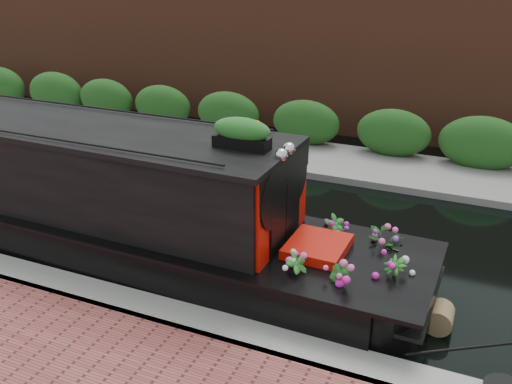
% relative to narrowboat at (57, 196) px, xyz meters
% --- Properties ---
extents(ground, '(80.00, 80.00, 0.00)m').
position_rel_narrowboat_xyz_m(ground, '(2.46, 1.81, -0.90)').
color(ground, black).
rests_on(ground, ground).
extents(near_bank_coping, '(40.00, 0.60, 0.50)m').
position_rel_narrowboat_xyz_m(near_bank_coping, '(2.46, -1.49, -0.90)').
color(near_bank_coping, gray).
rests_on(near_bank_coping, ground).
extents(far_bank_path, '(40.00, 2.40, 0.34)m').
position_rel_narrowboat_xyz_m(far_bank_path, '(2.46, 6.01, -0.90)').
color(far_bank_path, slate).
rests_on(far_bank_path, ground).
extents(far_hedge, '(40.00, 1.10, 2.80)m').
position_rel_narrowboat_xyz_m(far_hedge, '(2.46, 6.91, -0.90)').
color(far_hedge, '#1D4A18').
rests_on(far_hedge, ground).
extents(far_brick_wall, '(40.00, 1.00, 8.00)m').
position_rel_narrowboat_xyz_m(far_brick_wall, '(2.46, 9.01, -0.90)').
color(far_brick_wall, '#5A301E').
rests_on(far_brick_wall, ground).
extents(narrowboat, '(12.96, 2.47, 3.05)m').
position_rel_narrowboat_xyz_m(narrowboat, '(0.00, 0.00, 0.00)').
color(narrowboat, black).
rests_on(narrowboat, ground).
extents(rope_fender, '(0.40, 0.43, 0.40)m').
position_rel_narrowboat_xyz_m(rope_fender, '(6.86, -0.00, -0.70)').
color(rope_fender, olive).
rests_on(rope_fender, ground).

